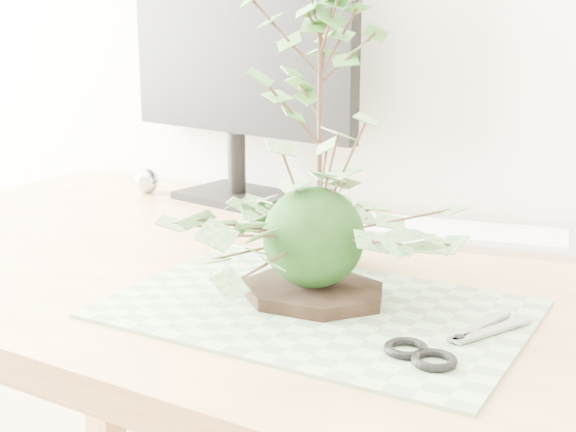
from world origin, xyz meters
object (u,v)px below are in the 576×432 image
object	(u,v)px
keyboard	(427,232)
monitor	(238,58)
ivy_kokedama	(314,190)
maple_kokedama	(320,56)
desk	(362,354)

from	to	relation	value
keyboard	monitor	world-z (taller)	monitor
ivy_kokedama	maple_kokedama	distance (m)	0.20
monitor	keyboard	bearing A→B (deg)	-0.87
maple_kokedama	ivy_kokedama	bearing A→B (deg)	-63.13
desk	keyboard	world-z (taller)	keyboard
ivy_kokedama	keyboard	distance (m)	0.34
ivy_kokedama	monitor	world-z (taller)	monitor
desk	ivy_kokedama	xyz separation A→B (m)	(-0.03, -0.08, 0.22)
desk	keyboard	size ratio (longest dim) A/B	3.67
ivy_kokedama	maple_kokedama	bearing A→B (deg)	116.87
desk	monitor	bearing A→B (deg)	142.48
maple_kokedama	keyboard	xyz separation A→B (m)	(0.08, 0.19, -0.26)
maple_kokedama	keyboard	size ratio (longest dim) A/B	0.87
desk	monitor	distance (m)	0.59
desk	monitor	xyz separation A→B (m)	(-0.39, 0.30, 0.33)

